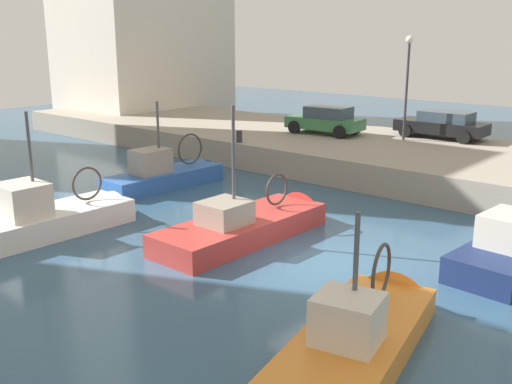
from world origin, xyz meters
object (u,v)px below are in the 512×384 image
object	(u,v)px
fishing_boat_orange	(363,341)
parked_car_black	(443,124)
fishing_boat_white	(59,226)
mooring_bollard_north	(239,136)
parked_car_green	(326,120)
fishing_boat_blue	(170,182)
quay_streetlamp	(408,71)
fishing_boat_red	(251,233)

from	to	relation	value
fishing_boat_orange	parked_car_black	world-z (taller)	fishing_boat_orange
fishing_boat_orange	parked_car_black	size ratio (longest dim) A/B	1.49
fishing_boat_white	mooring_bollard_north	world-z (taller)	fishing_boat_white
fishing_boat_orange	parked_car_green	distance (m)	19.28
fishing_boat_blue	parked_car_green	world-z (taller)	fishing_boat_blue
fishing_boat_blue	quay_streetlamp	distance (m)	12.23
fishing_boat_blue	parked_car_green	size ratio (longest dim) A/B	1.54
parked_car_black	mooring_bollard_north	distance (m)	9.86
parked_car_black	mooring_bollard_north	size ratio (longest dim) A/B	7.81
fishing_boat_white	quay_streetlamp	xyz separation A→B (m)	(16.40, -3.59, 4.30)
fishing_boat_blue	mooring_bollard_north	size ratio (longest dim) A/B	11.04
mooring_bollard_north	fishing_boat_red	bearing A→B (deg)	-135.74
fishing_boat_orange	quay_streetlamp	world-z (taller)	quay_streetlamp
fishing_boat_white	fishing_boat_blue	distance (m)	6.52
fishing_boat_red	fishing_boat_blue	world-z (taller)	fishing_boat_red
parked_car_green	fishing_boat_orange	bearing A→B (deg)	-143.37
quay_streetlamp	parked_car_black	bearing A→B (deg)	-37.61
mooring_bollard_north	fishing_boat_blue	bearing A→B (deg)	-178.27
fishing_boat_orange	parked_car_black	bearing A→B (deg)	19.70
fishing_boat_red	mooring_bollard_north	size ratio (longest dim) A/B	12.43
fishing_boat_white	quay_streetlamp	distance (m)	17.33
parked_car_green	parked_car_black	bearing A→B (deg)	-62.55
fishing_boat_white	fishing_boat_blue	bearing A→B (deg)	15.72
mooring_bollard_north	parked_car_green	bearing A→B (deg)	-20.15
fishing_boat_blue	quay_streetlamp	xyz separation A→B (m)	(10.12, -5.35, 4.30)
fishing_boat_white	mooring_bollard_north	xyz separation A→B (m)	(10.75, 1.90, 1.32)
fishing_boat_blue	mooring_bollard_north	distance (m)	4.66
fishing_boat_red	fishing_boat_blue	size ratio (longest dim) A/B	1.13
fishing_boat_white	fishing_boat_orange	world-z (taller)	fishing_boat_white
fishing_boat_blue	quay_streetlamp	bearing A→B (deg)	-27.87
fishing_boat_white	quay_streetlamp	size ratio (longest dim) A/B	1.26
fishing_boat_white	quay_streetlamp	bearing A→B (deg)	-12.34
parked_car_green	quay_streetlamp	size ratio (longest dim) A/B	0.82
fishing_boat_blue	fishing_boat_red	bearing A→B (deg)	-111.15
parked_car_black	parked_car_green	size ratio (longest dim) A/B	1.09
parked_car_black	fishing_boat_red	bearing A→B (deg)	-179.15
fishing_boat_red	quay_streetlamp	size ratio (longest dim) A/B	1.42
fishing_boat_white	parked_car_green	xyz separation A→B (m)	(15.37, 0.20, 1.76)
fishing_boat_red	fishing_boat_blue	distance (m)	7.27
parked_car_black	parked_car_green	xyz separation A→B (m)	(-2.60, 5.00, 0.03)
fishing_boat_blue	fishing_boat_orange	world-z (taller)	fishing_boat_blue
parked_car_black	quay_streetlamp	xyz separation A→B (m)	(-1.58, 1.21, 2.57)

